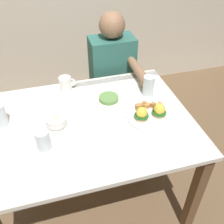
# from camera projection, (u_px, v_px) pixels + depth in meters

# --- Properties ---
(ground_plane) EXTENTS (6.00, 6.00, 0.00)m
(ground_plane) POSITION_uv_depth(u_px,v_px,m) (94.00, 195.00, 1.99)
(ground_plane) COLOR brown
(dining_table) EXTENTS (1.20, 0.90, 0.74)m
(dining_table) POSITION_uv_depth(u_px,v_px,m) (90.00, 135.00, 1.59)
(dining_table) COLOR white
(dining_table) RESTS_ON ground_plane
(eggs_benedict_plate) EXTENTS (0.27, 0.27, 0.09)m
(eggs_benedict_plate) POSITION_uv_depth(u_px,v_px,m) (150.00, 114.00, 1.53)
(eggs_benedict_plate) COLOR white
(eggs_benedict_plate) RESTS_ON dining_table
(fruit_bowl) EXTENTS (0.12, 0.12, 0.06)m
(fruit_bowl) POSITION_uv_depth(u_px,v_px,m) (56.00, 121.00, 1.48)
(fruit_bowl) COLOR white
(fruit_bowl) RESTS_ON dining_table
(coffee_mug) EXTENTS (0.11, 0.08, 0.09)m
(coffee_mug) POSITION_uv_depth(u_px,v_px,m) (66.00, 83.00, 1.74)
(coffee_mug) COLOR white
(coffee_mug) RESTS_ON dining_table
(fork) EXTENTS (0.14, 0.09, 0.00)m
(fork) POSITION_uv_depth(u_px,v_px,m) (77.00, 144.00, 1.38)
(fork) COLOR silver
(fork) RESTS_ON dining_table
(water_glass_near) EXTENTS (0.07, 0.07, 0.11)m
(water_glass_near) POSITION_uv_depth(u_px,v_px,m) (43.00, 141.00, 1.33)
(water_glass_near) COLOR silver
(water_glass_near) RESTS_ON dining_table
(water_glass_far) EXTENTS (0.08, 0.08, 0.13)m
(water_glass_far) POSITION_uv_depth(u_px,v_px,m) (0.00, 116.00, 1.47)
(water_glass_far) COLOR silver
(water_glass_far) RESTS_ON dining_table
(water_glass_extra) EXTENTS (0.07, 0.07, 0.14)m
(water_glass_extra) POSITION_uv_depth(u_px,v_px,m) (148.00, 87.00, 1.69)
(water_glass_extra) COLOR silver
(water_glass_extra) RESTS_ON dining_table
(side_plate) EXTENTS (0.20, 0.20, 0.04)m
(side_plate) POSITION_uv_depth(u_px,v_px,m) (109.00, 100.00, 1.66)
(side_plate) COLOR white
(side_plate) RESTS_ON dining_table
(diner_person) EXTENTS (0.34, 0.54, 1.14)m
(diner_person) POSITION_uv_depth(u_px,v_px,m) (113.00, 75.00, 2.09)
(diner_person) COLOR #33333D
(diner_person) RESTS_ON ground_plane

